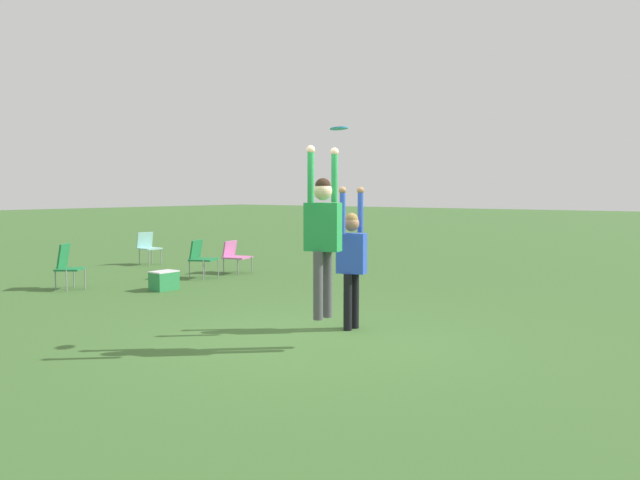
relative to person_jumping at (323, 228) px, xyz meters
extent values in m
plane|color=#3D662D|center=(0.33, 0.31, -1.50)|extent=(120.00, 120.00, 0.00)
cylinder|color=#4C4C51|center=(-0.10, 0.00, -0.70)|extent=(0.12, 0.12, 0.84)
cylinder|color=#4C4C51|center=(0.10, 0.00, -0.70)|extent=(0.12, 0.12, 0.84)
cube|color=green|center=(0.00, 0.00, 0.01)|extent=(0.31, 0.47, 0.60)
sphere|color=beige|center=(0.00, 0.00, 0.45)|extent=(0.23, 0.23, 0.23)
sphere|color=black|center=(0.00, 0.00, 0.52)|extent=(0.19, 0.19, 0.19)
cylinder|color=green|center=(-0.24, 0.00, 0.63)|extent=(0.08, 0.08, 0.63)
sphere|color=beige|center=(-0.24, 0.00, 0.94)|extent=(0.10, 0.10, 0.10)
cylinder|color=green|center=(0.24, 0.00, 0.63)|extent=(0.08, 0.08, 0.63)
sphere|color=beige|center=(0.24, 0.00, 0.94)|extent=(0.10, 0.10, 0.10)
cylinder|color=black|center=(1.02, 0.33, -1.10)|extent=(0.12, 0.12, 0.80)
cylinder|color=black|center=(1.20, 0.33, -1.10)|extent=(0.12, 0.12, 0.80)
cube|color=blue|center=(1.11, 0.33, -0.42)|extent=(0.30, 0.44, 0.57)
sphere|color=#9E704C|center=(1.11, 0.33, 0.00)|extent=(0.22, 0.22, 0.22)
sphere|color=olive|center=(1.11, 0.33, 0.06)|extent=(0.18, 0.18, 0.18)
cylinder|color=blue|center=(0.89, 0.33, 0.16)|extent=(0.08, 0.08, 0.60)
sphere|color=#9E704C|center=(0.89, 0.33, 0.46)|extent=(0.10, 0.10, 0.10)
cylinder|color=blue|center=(1.33, 0.33, 0.16)|extent=(0.08, 0.08, 0.60)
sphere|color=#9E704C|center=(1.33, 0.33, 0.46)|extent=(0.10, 0.10, 0.10)
cylinder|color=#2D9EDB|center=(0.46, 0.09, 1.25)|extent=(0.23, 0.24, 0.03)
cylinder|color=gray|center=(0.50, 6.62, -1.29)|extent=(0.02, 0.02, 0.43)
cylinder|color=gray|center=(0.89, 6.62, -1.29)|extent=(0.02, 0.02, 0.43)
cylinder|color=gray|center=(0.50, 7.01, -1.29)|extent=(0.02, 0.02, 0.43)
cylinder|color=gray|center=(0.89, 7.01, -1.29)|extent=(0.02, 0.02, 0.43)
cube|color=#1E753D|center=(0.70, 6.81, -1.10)|extent=(0.66, 0.66, 0.04)
cube|color=#1E753D|center=(0.70, 7.03, -0.84)|extent=(0.44, 0.38, 0.48)
cylinder|color=gray|center=(3.18, 5.67, -1.28)|extent=(0.02, 0.02, 0.44)
cylinder|color=gray|center=(3.63, 5.67, -1.28)|extent=(0.02, 0.02, 0.44)
cylinder|color=gray|center=(3.18, 6.12, -1.28)|extent=(0.02, 0.02, 0.44)
cylinder|color=gray|center=(3.63, 6.12, -1.28)|extent=(0.02, 0.02, 0.44)
cube|color=#1E753D|center=(3.41, 5.90, -1.08)|extent=(0.70, 0.70, 0.04)
cube|color=#1E753D|center=(3.41, 6.15, -0.86)|extent=(0.53, 0.31, 0.41)
cylinder|color=gray|center=(4.14, 8.80, -1.28)|extent=(0.02, 0.02, 0.45)
cylinder|color=gray|center=(4.53, 8.80, -1.28)|extent=(0.02, 0.02, 0.45)
cylinder|color=gray|center=(4.14, 9.20, -1.28)|extent=(0.02, 0.02, 0.45)
cylinder|color=gray|center=(4.53, 9.20, -1.28)|extent=(0.02, 0.02, 0.45)
cube|color=#8CC6C1|center=(4.33, 9.00, -1.07)|extent=(0.49, 0.49, 0.04)
cube|color=#8CC6C1|center=(4.33, 9.21, -0.85)|extent=(0.47, 0.13, 0.41)
cylinder|color=gray|center=(4.24, 5.66, -1.31)|extent=(0.02, 0.02, 0.40)
cylinder|color=gray|center=(4.71, 5.66, -1.31)|extent=(0.02, 0.02, 0.40)
cylinder|color=gray|center=(4.24, 6.13, -1.31)|extent=(0.02, 0.02, 0.40)
cylinder|color=gray|center=(4.71, 6.13, -1.31)|extent=(0.02, 0.02, 0.40)
cube|color=#C666A3|center=(4.48, 5.89, -1.12)|extent=(0.68, 0.68, 0.04)
cube|color=#C666A3|center=(4.48, 6.15, -0.92)|extent=(0.56, 0.24, 0.37)
cube|color=#2D8C4C|center=(1.78, 5.26, -1.33)|extent=(0.50, 0.35, 0.36)
cube|color=silver|center=(1.78, 5.26, -1.14)|extent=(0.51, 0.36, 0.02)
camera|label=1|loc=(-6.12, -4.58, 0.45)|focal=35.00mm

